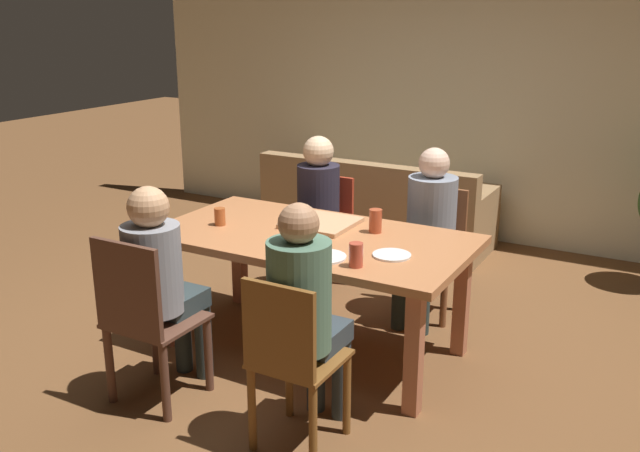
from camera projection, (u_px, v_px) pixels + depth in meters
name	position (u px, v px, depth m)	size (l,w,h in m)	color
ground_plane	(312.00, 348.00, 4.46)	(20.00, 20.00, 0.00)	brown
back_wall	(463.00, 91.00, 6.39)	(6.66, 0.12, 2.73)	beige
dining_table	(312.00, 249.00, 4.26)	(1.93, 1.03, 0.77)	#B87143
chair_0	(145.00, 318.00, 3.69)	(0.46, 0.43, 0.96)	brown
person_0	(160.00, 274.00, 3.75)	(0.31, 0.50, 1.21)	#2B3738
chair_1	(291.00, 359.00, 3.29)	(0.40, 0.40, 0.91)	brown
person_1	(305.00, 305.00, 3.33)	(0.31, 0.50, 1.24)	#303A40
chair_2	(433.00, 248.00, 4.90)	(0.41, 0.38, 0.89)	brown
person_2	(428.00, 221.00, 4.72)	(0.34, 0.54, 1.20)	#2B3936
chair_3	(324.00, 228.00, 5.35)	(0.40, 0.44, 0.86)	#B23720
person_3	(315.00, 202.00, 5.16)	(0.32, 0.48, 1.20)	#34374B
pizza_box_0	(321.00, 223.00, 4.42)	(0.42, 0.42, 0.03)	tan
plate_0	(324.00, 257.00, 3.84)	(0.25, 0.25, 0.01)	white
plate_1	(392.00, 255.00, 3.86)	(0.22, 0.22, 0.01)	white
drinking_glass_0	(220.00, 217.00, 4.41)	(0.07, 0.07, 0.11)	#B05427
drinking_glass_1	(356.00, 255.00, 3.69)	(0.08, 0.08, 0.13)	#B94632
drinking_glass_2	(375.00, 221.00, 4.26)	(0.08, 0.08, 0.15)	#B5492A
couch	(376.00, 213.00, 6.41)	(2.06, 0.81, 0.81)	#98754D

